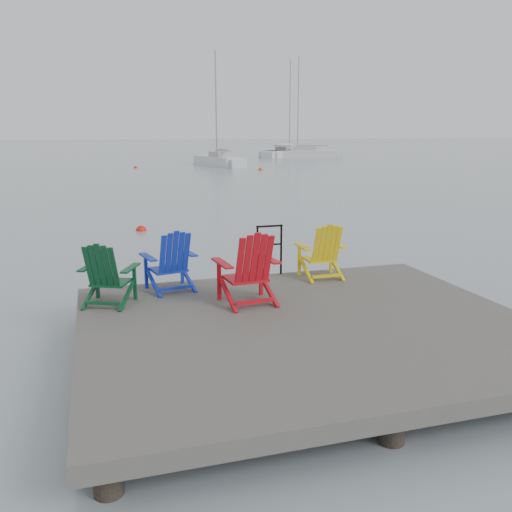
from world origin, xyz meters
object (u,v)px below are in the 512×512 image
object	(u,v)px
buoy_a	(141,231)
buoy_d	(136,168)
buoy_c	(261,170)
sailboat_near	(219,162)
sailboat_far	(301,154)
chair_green	(107,274)
chair_blue	(171,260)
chair_red	(249,268)
sailboat_mid	(287,154)
handrail	(269,245)
chair_yellow	(323,251)

from	to	relation	value
buoy_a	buoy_d	bearing A→B (deg)	85.81
buoy_c	sailboat_near	bearing A→B (deg)	106.55
sailboat_far	buoy_c	size ratio (longest dim) A/B	28.58
buoy_c	buoy_d	distance (m)	10.68
sailboat_near	buoy_c	size ratio (longest dim) A/B	24.96
buoy_a	chair_green	bearing A→B (deg)	-97.93
chair_blue	chair_red	bearing A→B (deg)	-57.54
chair_red	sailboat_mid	distance (m)	58.20
sailboat_near	buoy_a	size ratio (longest dim) A/B	30.65
sailboat_far	buoy_c	world-z (taller)	sailboat_far
sailboat_mid	sailboat_far	distance (m)	2.49
handrail	sailboat_mid	bearing A→B (deg)	69.67
sailboat_far	chair_red	bearing A→B (deg)	175.84
chair_yellow	sailboat_far	bearing A→B (deg)	70.27
sailboat_far	buoy_a	distance (m)	48.12
chair_red	sailboat_far	world-z (taller)	sailboat_far
chair_yellow	buoy_a	bearing A→B (deg)	107.18
chair_green	chair_red	world-z (taller)	chair_red
chair_blue	sailboat_near	world-z (taller)	sailboat_near
sailboat_mid	buoy_a	distance (m)	49.84
sailboat_near	buoy_c	bearing A→B (deg)	-85.28
sailboat_mid	sailboat_far	size ratio (longest dim) A/B	0.99
chair_red	chair_yellow	world-z (taller)	chair_red
chair_red	buoy_d	distance (m)	39.08
buoy_a	buoy_c	size ratio (longest dim) A/B	0.81
sailboat_far	buoy_d	distance (m)	23.82
chair_red	buoy_a	bearing A→B (deg)	89.29
buoy_d	chair_green	bearing A→B (deg)	-95.05
buoy_c	chair_green	bearing A→B (deg)	-110.86
chair_red	chair_yellow	bearing A→B (deg)	26.82
buoy_d	chair_blue	bearing A→B (deg)	-93.62
sailboat_mid	sailboat_far	bearing A→B (deg)	-19.66
chair_yellow	buoy_a	xyz separation A→B (m)	(-2.38, 8.37, -0.99)
chair_yellow	buoy_d	world-z (taller)	chair_yellow
chair_yellow	sailboat_mid	xyz separation A→B (m)	(18.83, 53.47, -0.63)
chair_red	buoy_a	size ratio (longest dim) A/B	3.34
sailboat_far	sailboat_near	bearing A→B (deg)	152.06
chair_red	sailboat_mid	world-z (taller)	sailboat_mid
buoy_c	chair_red	bearing A→B (deg)	-107.51
chair_yellow	buoy_a	distance (m)	8.76
chair_red	sailboat_far	size ratio (longest dim) A/B	0.10
buoy_d	chair_red	bearing A→B (deg)	-92.06
sailboat_mid	buoy_d	xyz separation A→B (m)	(-19.03, -15.44, -0.36)
chair_red	buoy_d	xyz separation A→B (m)	(1.41, 39.04, -1.05)
chair_blue	chair_red	size ratio (longest dim) A/B	0.90
sailboat_far	chair_green	bearing A→B (deg)	173.76
handrail	sailboat_near	size ratio (longest dim) A/B	0.09
buoy_c	buoy_d	size ratio (longest dim) A/B	1.26
chair_blue	chair_yellow	world-z (taller)	chair_blue
handrail	chair_green	world-z (taller)	chair_green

